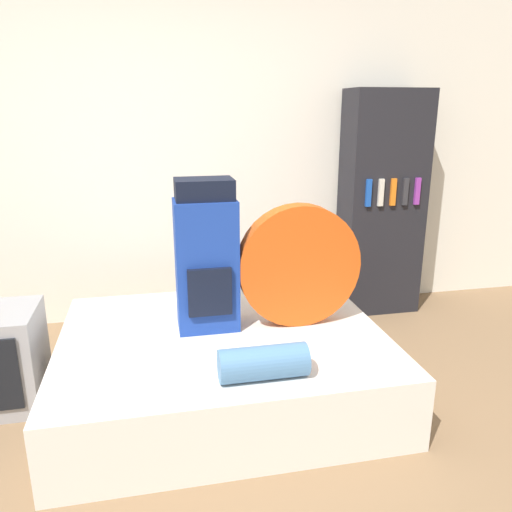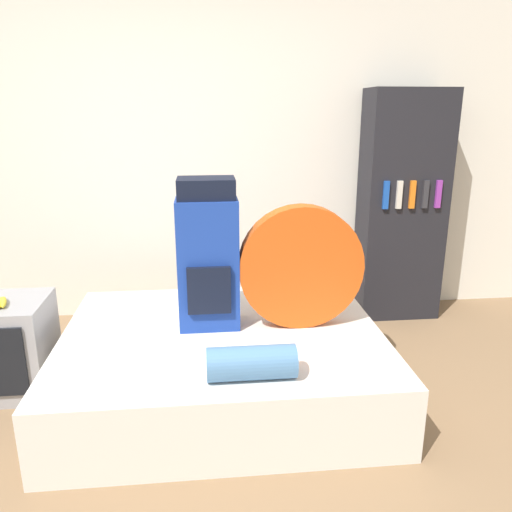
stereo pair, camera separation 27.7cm
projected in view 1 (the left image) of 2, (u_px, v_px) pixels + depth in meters
ground_plane at (214, 487)px, 2.24m from camera, size 16.00×16.00×0.00m
wall_back at (175, 154)px, 3.81m from camera, size 8.00×0.05×2.60m
bed at (223, 364)px, 2.92m from camera, size 1.83×1.47×0.39m
backpack at (206, 258)px, 2.83m from camera, size 0.35×0.28×0.87m
tent_bag at (299, 265)px, 2.90m from camera, size 0.72×0.12×0.72m
sleeping_roll at (263, 363)px, 2.36m from camera, size 0.43×0.16×0.16m
bookshelf at (382, 204)px, 4.02m from camera, size 0.63×0.36×1.78m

